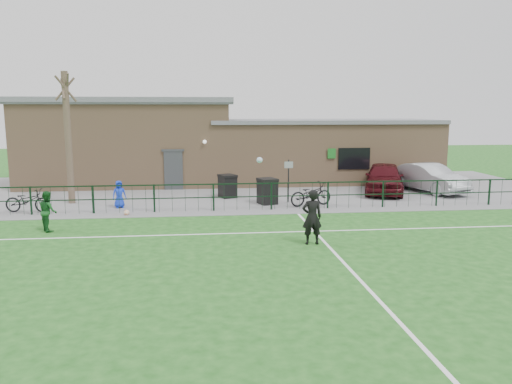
{
  "coord_description": "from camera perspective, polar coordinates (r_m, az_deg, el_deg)",
  "views": [
    {
      "loc": [
        -1.97,
        -13.05,
        4.32
      ],
      "look_at": [
        0.0,
        5.0,
        1.3
      ],
      "focal_mm": 35.0,
      "sensor_mm": 36.0,
      "label": 1
    }
  ],
  "objects": [
    {
      "name": "sign_post",
      "position": [
        23.24,
        3.73,
        1.26
      ],
      "size": [
        0.07,
        0.07,
        2.0
      ],
      "primitive_type": "cylinder",
      "rotation": [
        0.0,
        0.0,
        0.21
      ],
      "color": "black",
      "rests_on": "paving_strip"
    },
    {
      "name": "ground",
      "position": [
        13.89,
        2.27,
        -8.69
      ],
      "size": [
        90.0,
        90.0,
        0.0
      ],
      "primitive_type": "plane",
      "color": "#195017",
      "rests_on": "ground"
    },
    {
      "name": "wheelie_bin_right",
      "position": [
        22.88,
        1.31,
        -0.0
      ],
      "size": [
        0.94,
        1.01,
        1.09
      ],
      "primitive_type": "cube",
      "rotation": [
        0.0,
        0.0,
        0.32
      ],
      "color": "black",
      "rests_on": "paving_strip"
    },
    {
      "name": "pitch_line_perp",
      "position": [
        14.31,
        10.3,
        -8.27
      ],
      "size": [
        0.1,
        16.0,
        0.01
      ],
      "primitive_type": "cube",
      "color": "white",
      "rests_on": "ground"
    },
    {
      "name": "paving_strip",
      "position": [
        26.97,
        -1.96,
        0.24
      ],
      "size": [
        34.0,
        13.0,
        0.02
      ],
      "primitive_type": "cube",
      "color": "slate",
      "rests_on": "ground"
    },
    {
      "name": "clubhouse",
      "position": [
        29.64,
        -4.13,
        5.36
      ],
      "size": [
        24.25,
        5.4,
        4.96
      ],
      "color": "#A47E5B",
      "rests_on": "ground"
    },
    {
      "name": "goalkeeper_kick",
      "position": [
        16.17,
        6.28,
        -2.71
      ],
      "size": [
        1.83,
        3.05,
        2.59
      ],
      "color": "black",
      "rests_on": "ground"
    },
    {
      "name": "bare_tree",
      "position": [
        24.34,
        -20.67,
        5.73
      ],
      "size": [
        0.3,
        0.3,
        6.0
      ],
      "primitive_type": "cylinder",
      "color": "#4C3B2E",
      "rests_on": "ground"
    },
    {
      "name": "pitch_line_mid",
      "position": [
        17.7,
        0.35,
        -4.67
      ],
      "size": [
        28.0,
        0.1,
        0.01
      ],
      "primitive_type": "cube",
      "color": "white",
      "rests_on": "ground"
    },
    {
      "name": "bicycle_c",
      "position": [
        23.08,
        -24.65,
        -0.91
      ],
      "size": [
        1.97,
        0.92,
        1.0
      ],
      "primitive_type": "imported",
      "rotation": [
        0.0,
        0.0,
        1.43
      ],
      "color": "black",
      "rests_on": "paving_strip"
    },
    {
      "name": "perimeter_fence",
      "position": [
        21.47,
        -0.87,
        -0.54
      ],
      "size": [
        28.0,
        0.1,
        1.2
      ],
      "primitive_type": "cube",
      "color": "black",
      "rests_on": "ground"
    },
    {
      "name": "car_silver",
      "position": [
        27.74,
        19.18,
        1.54
      ],
      "size": [
        2.9,
        4.76,
        1.48
      ],
      "primitive_type": "imported",
      "rotation": [
        0.0,
        0.0,
        0.32
      ],
      "color": "#A8ABB0",
      "rests_on": "paving_strip"
    },
    {
      "name": "pitch_line_touch",
      "position": [
        21.38,
        -0.82,
        -2.2
      ],
      "size": [
        28.0,
        0.1,
        0.01
      ],
      "primitive_type": "cube",
      "color": "white",
      "rests_on": "ground"
    },
    {
      "name": "wheelie_bin_left",
      "position": [
        24.57,
        -3.28,
        0.58
      ],
      "size": [
        0.95,
        1.0,
        1.05
      ],
      "primitive_type": "cube",
      "rotation": [
        0.0,
        0.0,
        0.41
      ],
      "color": "black",
      "rests_on": "paving_strip"
    },
    {
      "name": "spectator_child",
      "position": [
        22.75,
        -15.37,
        -0.25
      ],
      "size": [
        0.69,
        0.56,
        1.21
      ],
      "primitive_type": "imported",
      "rotation": [
        0.0,
        0.0,
        0.35
      ],
      "color": "#1533C9",
      "rests_on": "paving_strip"
    },
    {
      "name": "outfield_player",
      "position": [
        19.31,
        -22.68,
        -2.02
      ],
      "size": [
        0.84,
        0.89,
        1.45
      ],
      "primitive_type": "imported",
      "rotation": [
        0.0,
        0.0,
        2.11
      ],
      "color": "#164F1E",
      "rests_on": "ground"
    },
    {
      "name": "ball_ground",
      "position": [
        21.2,
        -14.56,
        -2.3
      ],
      "size": [
        0.24,
        0.24,
        0.24
      ],
      "primitive_type": "sphere",
      "color": "white",
      "rests_on": "ground"
    },
    {
      "name": "car_maroon",
      "position": [
        26.66,
        14.43,
        1.57
      ],
      "size": [
        3.35,
        5.0,
        1.58
      ],
      "primitive_type": "imported",
      "rotation": [
        0.0,
        0.0,
        -0.35
      ],
      "color": "#3F0B11",
      "rests_on": "paving_strip"
    },
    {
      "name": "bicycle_e",
      "position": [
        22.55,
        6.28,
        -0.24
      ],
      "size": [
        2.14,
        1.26,
        1.06
      ],
      "primitive_type": "imported",
      "rotation": [
        0.0,
        0.0,
        1.87
      ],
      "color": "black",
      "rests_on": "paving_strip"
    }
  ]
}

